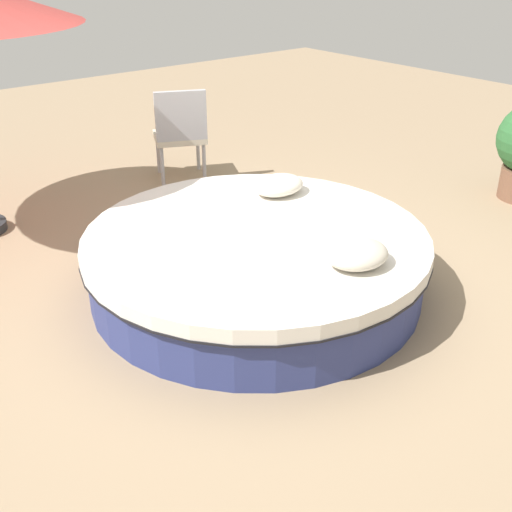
% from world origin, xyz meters
% --- Properties ---
extents(ground_plane, '(16.00, 16.00, 0.00)m').
position_xyz_m(ground_plane, '(0.00, 0.00, 0.00)').
color(ground_plane, '#9E8466').
extents(round_bed, '(2.48, 2.48, 0.46)m').
position_xyz_m(round_bed, '(0.00, 0.00, 0.24)').
color(round_bed, navy).
rests_on(round_bed, ground_plane).
extents(throw_pillow_0, '(0.44, 0.38, 0.16)m').
position_xyz_m(throw_pillow_0, '(0.20, -0.78, 0.54)').
color(throw_pillow_0, beige).
rests_on(throw_pillow_0, round_bed).
extents(throw_pillow_1, '(0.45, 0.34, 0.15)m').
position_xyz_m(throw_pillow_1, '(0.62, 0.47, 0.54)').
color(throw_pillow_1, silver).
rests_on(throw_pillow_1, round_bed).
extents(patio_chair, '(0.68, 0.67, 0.98)m').
position_xyz_m(patio_chair, '(0.85, 2.30, 0.56)').
color(patio_chair, '#B7B7BC').
rests_on(patio_chair, ground_plane).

